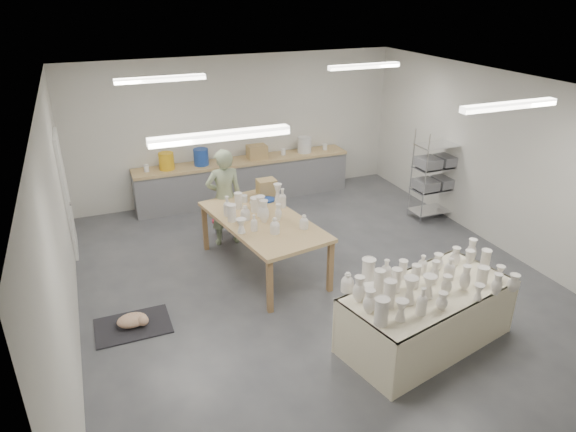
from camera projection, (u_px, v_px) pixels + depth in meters
name	position (u px, v px, depth m)	size (l,w,h in m)	color
room	(311.00, 156.00, 7.25)	(8.00, 8.02, 3.00)	#424449
back_counter	(244.00, 178.00, 10.97)	(4.60, 0.60, 1.24)	tan
wire_shelf	(436.00, 174.00, 9.97)	(0.88, 0.48, 1.80)	silver
drying_table	(426.00, 313.00, 6.55)	(2.43, 1.56, 1.17)	olive
work_table	(262.00, 216.00, 8.20)	(1.58, 2.55, 1.26)	tan
rug	(133.00, 326.00, 7.02)	(1.00, 0.70, 0.02)	black
cat	(134.00, 320.00, 6.98)	(0.46, 0.37, 0.17)	white
potter	(224.00, 198.00, 8.95)	(0.64, 0.42, 1.76)	#95A580
red_stool	(222.00, 221.00, 9.42)	(0.42, 0.42, 0.34)	red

